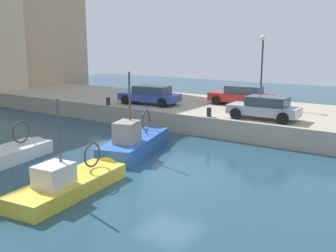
# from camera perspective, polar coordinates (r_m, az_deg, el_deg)

# --- Properties ---
(water_surface) EXTENTS (80.00, 80.00, 0.00)m
(water_surface) POSITION_cam_1_polar(r_m,az_deg,el_deg) (16.88, 0.11, -7.24)
(water_surface) COLOR navy
(water_surface) RESTS_ON ground
(quay_wall) EXTENTS (9.00, 56.00, 1.20)m
(quay_wall) POSITION_cam_1_polar(r_m,az_deg,el_deg) (26.76, 13.86, 0.98)
(quay_wall) COLOR #ADA08C
(quay_wall) RESTS_ON ground
(fishing_boat_white) EXTENTS (6.72, 2.61, 4.18)m
(fishing_boat_white) POSITION_cam_1_polar(r_m,az_deg,el_deg) (20.09, -22.75, -4.73)
(fishing_boat_white) COLOR white
(fishing_boat_white) RESTS_ON ground
(fishing_boat_yellow) EXTENTS (6.04, 2.23, 4.38)m
(fishing_boat_yellow) POSITION_cam_1_polar(r_m,az_deg,el_deg) (15.75, -13.08, -8.59)
(fishing_boat_yellow) COLOR gold
(fishing_boat_yellow) RESTS_ON ground
(fishing_boat_blue) EXTENTS (6.57, 3.32, 4.96)m
(fishing_boat_blue) POSITION_cam_1_polar(r_m,az_deg,el_deg) (20.85, -4.40, -3.13)
(fishing_boat_blue) COLOR #2D60B7
(fishing_boat_blue) RESTS_ON ground
(parked_car_red) EXTENTS (2.23, 4.54, 1.36)m
(parked_car_red) POSITION_cam_1_polar(r_m,az_deg,el_deg) (28.41, 10.56, 4.42)
(parked_car_red) COLOR red
(parked_car_red) RESTS_ON quay_wall
(parked_car_blue) EXTENTS (2.22, 4.53, 1.32)m
(parked_car_blue) POSITION_cam_1_polar(r_m,az_deg,el_deg) (28.19, -2.60, 4.52)
(parked_car_blue) COLOR #334C9E
(parked_car_blue) RESTS_ON quay_wall
(parked_car_silver) EXTENTS (1.90, 4.05, 1.33)m
(parked_car_silver) POSITION_cam_1_polar(r_m,az_deg,el_deg) (23.34, 13.78, 2.60)
(parked_car_silver) COLOR #B7B7BC
(parked_car_silver) RESTS_ON quay_wall
(mooring_bollard_mid) EXTENTS (0.28, 0.28, 0.55)m
(mooring_bollard_mid) POSITION_cam_1_polar(r_m,az_deg,el_deg) (23.64, 5.93, 2.00)
(mooring_bollard_mid) COLOR #2D2D33
(mooring_bollard_mid) RESTS_ON quay_wall
(mooring_bollard_north) EXTENTS (0.28, 0.28, 0.55)m
(mooring_bollard_north) POSITION_cam_1_polar(r_m,az_deg,el_deg) (28.21, -8.61, 3.56)
(mooring_bollard_north) COLOR #2D2D33
(mooring_bollard_north) RESTS_ON quay_wall
(quay_streetlamp) EXTENTS (0.36, 0.36, 4.83)m
(quay_streetlamp) POSITION_cam_1_polar(r_m,az_deg,el_deg) (28.06, 13.44, 9.44)
(quay_streetlamp) COLOR #38383D
(quay_streetlamp) RESTS_ON quay_wall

